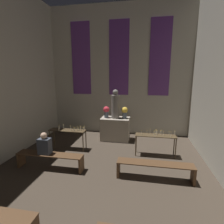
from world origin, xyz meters
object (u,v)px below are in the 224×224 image
object	(u,v)px
flower_vase_right	(125,112)
pew_back_right	(155,167)
candle_rack_right	(156,138)
candle_rack_left	(68,132)
pew_back_left	(50,158)
person_seated	(45,145)
flower_vase_left	(106,111)
altar	(115,129)
statue	(115,105)

from	to	relation	value
flower_vase_right	pew_back_right	bearing A→B (deg)	-67.72
flower_vase_right	candle_rack_right	size ratio (longest dim) A/B	0.36
candle_rack_left	pew_back_left	distance (m)	1.51
candle_rack_left	pew_back_left	xyz separation A→B (m)	(0.08, -1.48, -0.31)
pew_back_left	person_seated	distance (m)	0.43
flower_vase_left	pew_back_left	xyz separation A→B (m)	(-1.14, -2.78, -0.92)
flower_vase_left	pew_back_right	xyz separation A→B (m)	(1.93, -2.78, -0.92)
candle_rack_right	pew_back_left	size ratio (longest dim) A/B	0.68
pew_back_left	pew_back_right	world-z (taller)	same
altar	pew_back_left	size ratio (longest dim) A/B	0.60
flower_vase_right	person_seated	bearing A→B (deg)	-126.73
altar	flower_vase_left	distance (m)	0.87
statue	pew_back_left	size ratio (longest dim) A/B	0.60
statue	pew_back_left	bearing A→B (deg)	-118.90
statue	candle_rack_left	size ratio (longest dim) A/B	0.88
candle_rack_right	flower_vase_right	bearing A→B (deg)	133.62
statue	flower_vase_right	distance (m)	0.48
person_seated	statue	bearing A→B (deg)	58.88
candle_rack_right	pew_back_left	distance (m)	3.50
flower_vase_right	pew_back_left	bearing A→B (deg)	-124.78
statue	flower_vase_right	size ratio (longest dim) A/B	2.48
flower_vase_right	person_seated	distance (m)	3.50
candle_rack_left	flower_vase_left	bearing A→B (deg)	46.86
candle_rack_left	person_seated	size ratio (longest dim) A/B	2.10
candle_rack_left	candle_rack_right	size ratio (longest dim) A/B	1.00
flower_vase_left	pew_back_right	bearing A→B (deg)	-55.22
altar	candle_rack_right	distance (m)	2.09
flower_vase_right	candle_rack_right	xyz separation A→B (m)	(1.23, -1.29, -0.61)
pew_back_right	pew_back_left	bearing A→B (deg)	180.00
flower_vase_left	statue	bearing A→B (deg)	0.00
flower_vase_left	person_seated	world-z (taller)	flower_vase_left
statue	person_seated	size ratio (longest dim) A/B	1.85
pew_back_right	flower_vase_right	bearing A→B (deg)	112.28
flower_vase_left	pew_back_left	bearing A→B (deg)	-112.28
pew_back_left	person_seated	world-z (taller)	person_seated
candle_rack_right	pew_back_right	distance (m)	1.52
altar	pew_back_left	world-z (taller)	altar
statue	flower_vase_left	size ratio (longest dim) A/B	2.48
candle_rack_right	statue	bearing A→B (deg)	141.53
flower_vase_right	person_seated	world-z (taller)	flower_vase_right
flower_vase_left	candle_rack_right	size ratio (longest dim) A/B	0.36
altar	pew_back_right	world-z (taller)	altar
altar	flower_vase_right	size ratio (longest dim) A/B	2.47
person_seated	candle_rack_right	bearing A→B (deg)	24.17
flower_vase_left	person_seated	distance (m)	3.10
flower_vase_left	pew_back_right	size ratio (longest dim) A/B	0.24
altar	person_seated	distance (m)	3.25
statue	flower_vase_left	distance (m)	0.48
pew_back_right	person_seated	bearing A→B (deg)	180.00
candle_rack_left	candle_rack_right	xyz separation A→B (m)	(3.24, 0.00, -0.00)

